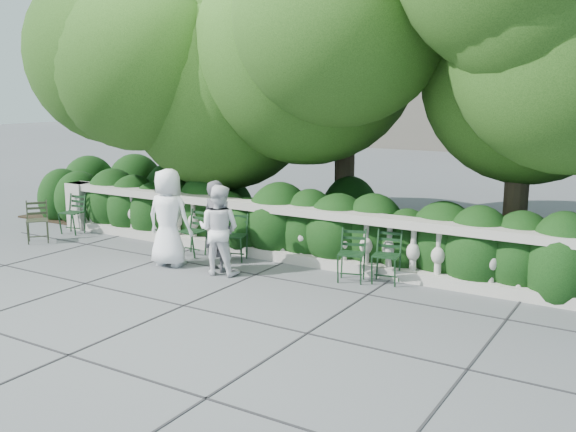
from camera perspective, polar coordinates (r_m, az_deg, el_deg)
The scene contains 13 objects.
ground at distance 9.66m, azimuth -3.12°, elevation -6.82°, with size 90.00×90.00×0.00m, color #4A4D51.
balustrade at distance 11.00m, azimuth 2.18°, elevation -1.94°, with size 12.00×0.44×1.00m.
shrub_hedge at distance 12.15m, azimuth 4.94°, elevation -3.06°, with size 15.00×2.60×1.70m, color black, non-canonical shape.
tree_canopy at distance 11.70m, azimuth 8.84°, elevation 15.86°, with size 15.04×6.52×6.78m.
chair_a at distance 14.14m, azimuth -18.92°, elevation -1.60°, with size 0.44×0.48×0.84m, color black, non-canonical shape.
chair_b at distance 11.79m, azimuth -8.94°, elevation -3.60°, with size 0.44×0.48×0.84m, color black, non-canonical shape.
chair_c at distance 10.08m, azimuth 8.46°, elevation -6.15°, with size 0.44×0.48×0.84m, color black, non-canonical shape.
chair_d at distance 11.33m, azimuth -5.00°, elevation -4.11°, with size 0.44×0.48×0.84m, color black, non-canonical shape.
chair_f at distance 10.11m, azimuth 5.47°, elevation -6.02°, with size 0.44×0.48×0.84m, color black, non-canonical shape.
chair_weathered at distance 13.52m, azimuth -21.29°, elevation -2.33°, with size 0.44×0.48×0.84m, color black, non-canonical shape.
person_businessman at distance 11.10m, azimuth -10.58°, elevation -0.14°, with size 0.82×0.53×1.68m, color white.
person_woman_grey at distance 10.68m, azimuth -6.34°, elevation -0.87°, with size 0.56×0.36×1.52m, color #424146.
person_casual_man at distance 10.49m, azimuth -6.17°, elevation -1.22°, with size 0.72×0.56×1.48m, color white.
Camera 1 is at (5.23, -7.55, 2.99)m, focal length 40.00 mm.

